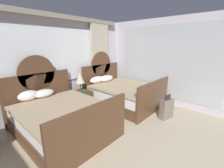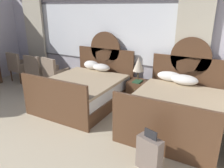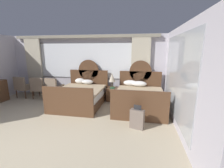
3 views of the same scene
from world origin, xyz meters
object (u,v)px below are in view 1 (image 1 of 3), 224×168
Objects in this scene: bed_near_window at (61,117)px; book_on_nightstand at (84,91)px; bed_near_mirror at (123,93)px; suitcase_on_floor at (167,109)px; nightstand_between_beds at (82,100)px; table_lamp_on_nightstand at (80,78)px.

bed_near_window is 1.29m from book_on_nightstand.
suitcase_on_floor is at bearing -91.08° from bed_near_mirror.
bed_near_mirror is 1.30m from nightstand_between_beds.
nightstand_between_beds is 0.95× the size of table_lamp_on_nightstand.
table_lamp_on_nightstand is at bearing 116.46° from suitcase_on_floor.
book_on_nightstand is (-1.09, 0.60, 0.20)m from bed_near_mirror.
table_lamp_on_nightstand is 0.89× the size of suitcase_on_floor.
table_lamp_on_nightstand is at bearing 146.09° from nightstand_between_beds.
nightstand_between_beds is 0.31m from book_on_nightstand.
nightstand_between_beds is (1.11, 0.70, -0.09)m from bed_near_window.
book_on_nightstand is at bearing 116.87° from suitcase_on_floor.
bed_near_window is 1.00× the size of bed_near_mirror.
suitcase_on_floor is at bearing -63.84° from nightstand_between_beds.
bed_near_mirror is 1.45m from table_lamp_on_nightstand.
bed_near_mirror reaches higher than nightstand_between_beds.
book_on_nightstand is 0.39× the size of suitcase_on_floor.
bed_near_mirror reaches higher than table_lamp_on_nightstand.
nightstand_between_beds is at bearing 32.25° from bed_near_window.
nightstand_between_beds is 2.14× the size of book_on_nightstand.
book_on_nightstand is (0.03, -0.11, -0.39)m from table_lamp_on_nightstand.
bed_near_mirror is at bearing -32.32° from table_lamp_on_nightstand.
bed_near_mirror is 8.17× the size of book_on_nightstand.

